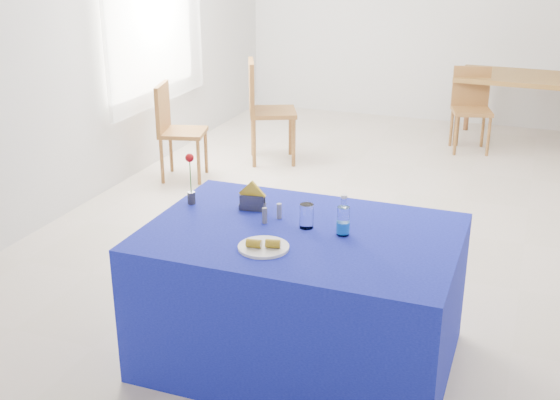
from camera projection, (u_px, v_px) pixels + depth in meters
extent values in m
plane|color=beige|center=(379.00, 224.00, 5.64)|extent=(7.00, 7.00, 0.00)
plane|color=silver|center=(453.00, 4.00, 8.20)|extent=(5.00, 0.00, 5.00)
plane|color=silver|center=(137.00, 222.00, 2.08)|extent=(5.00, 0.00, 5.00)
plane|color=silver|center=(99.00, 32.00, 5.96)|extent=(0.00, 7.00, 7.00)
cube|color=white|center=(149.00, 5.00, 6.59)|extent=(0.04, 1.50, 1.60)
cube|color=white|center=(156.00, 5.00, 6.57)|extent=(0.04, 1.75, 1.85)
cylinder|color=white|center=(264.00, 247.00, 3.41)|extent=(0.25, 0.25, 0.01)
cylinder|color=white|center=(307.00, 216.00, 3.63)|extent=(0.07, 0.07, 0.13)
cylinder|color=slate|center=(279.00, 211.00, 3.75)|extent=(0.03, 0.03, 0.08)
cylinder|color=slate|center=(265.00, 216.00, 3.69)|extent=(0.03, 0.03, 0.08)
cube|color=#0F168E|center=(301.00, 296.00, 3.75)|extent=(1.60, 1.10, 0.76)
cylinder|color=white|center=(343.00, 221.00, 3.54)|extent=(0.06, 0.06, 0.15)
cylinder|color=blue|center=(343.00, 227.00, 3.55)|extent=(0.07, 0.07, 0.06)
cylinder|color=silver|center=(344.00, 202.00, 3.51)|extent=(0.03, 0.03, 0.05)
cylinder|color=silver|center=(344.00, 196.00, 3.49)|extent=(0.03, 0.03, 0.01)
cube|color=#3B3A40|center=(253.00, 207.00, 3.88)|extent=(0.15, 0.08, 0.03)
cube|color=#3B3B41|center=(251.00, 204.00, 3.85)|extent=(0.13, 0.03, 0.09)
cube|color=#3A3A3F|center=(253.00, 200.00, 3.89)|extent=(0.13, 0.03, 0.09)
cube|color=gold|center=(252.00, 194.00, 3.86)|extent=(0.16, 0.02, 0.16)
cylinder|color=#26252B|center=(191.00, 198.00, 3.96)|extent=(0.05, 0.05, 0.07)
cylinder|color=#1A6218|center=(191.00, 179.00, 3.92)|extent=(0.01, 0.01, 0.22)
sphere|color=#BA0C0F|center=(190.00, 158.00, 3.88)|extent=(0.05, 0.05, 0.05)
cube|color=olive|center=(523.00, 78.00, 7.52)|extent=(1.39, 0.93, 0.05)
cylinder|color=brown|center=(458.00, 114.00, 7.57)|extent=(0.06, 0.06, 0.71)
cylinder|color=brown|center=(468.00, 100.00, 8.17)|extent=(0.06, 0.06, 0.71)
cylinder|color=#9A642C|center=(456.00, 136.00, 7.29)|extent=(0.03, 0.03, 0.42)
cylinder|color=#9A642C|center=(489.00, 137.00, 7.26)|extent=(0.03, 0.03, 0.42)
cylinder|color=#9A642C|center=(451.00, 127.00, 7.60)|extent=(0.03, 0.03, 0.42)
cylinder|color=#9A642C|center=(483.00, 128.00, 7.58)|extent=(0.03, 0.03, 0.42)
cube|color=#9A642C|center=(472.00, 111.00, 7.35)|extent=(0.48, 0.48, 0.04)
cube|color=#9A642C|center=(471.00, 86.00, 7.44)|extent=(0.39, 0.14, 0.43)
cylinder|color=#9A642C|center=(199.00, 162.00, 6.44)|extent=(0.03, 0.03, 0.43)
cylinder|color=#9A642C|center=(206.00, 151.00, 6.76)|extent=(0.03, 0.03, 0.43)
cylinder|color=#9A642C|center=(162.00, 161.00, 6.47)|extent=(0.03, 0.03, 0.43)
cylinder|color=#9A642C|center=(171.00, 150.00, 6.79)|extent=(0.03, 0.03, 0.43)
cube|color=#9A642C|center=(183.00, 133.00, 6.53)|extent=(0.49, 0.49, 0.04)
cube|color=#9A642C|center=(163.00, 107.00, 6.46)|extent=(0.14, 0.40, 0.44)
cylinder|color=#9A642C|center=(294.00, 143.00, 6.93)|extent=(0.04, 0.04, 0.49)
cylinder|color=#9A642C|center=(290.00, 132.00, 7.30)|extent=(0.04, 0.04, 0.49)
cylinder|color=#9A642C|center=(254.00, 143.00, 6.91)|extent=(0.04, 0.04, 0.49)
cylinder|color=#9A642C|center=(253.00, 133.00, 7.27)|extent=(0.04, 0.04, 0.49)
cube|color=#9A642C|center=(273.00, 112.00, 7.01)|extent=(0.61, 0.61, 0.04)
cube|color=#9A642C|center=(252.00, 86.00, 6.90)|extent=(0.23, 0.44, 0.50)
cylinder|color=yellow|center=(254.00, 243.00, 3.38)|extent=(0.08, 0.05, 0.04)
cylinder|color=beige|center=(261.00, 244.00, 3.37)|extent=(0.01, 0.03, 0.03)
cylinder|color=yellow|center=(273.00, 244.00, 3.38)|extent=(0.08, 0.06, 0.04)
cylinder|color=beige|center=(280.00, 244.00, 3.37)|extent=(0.01, 0.03, 0.03)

